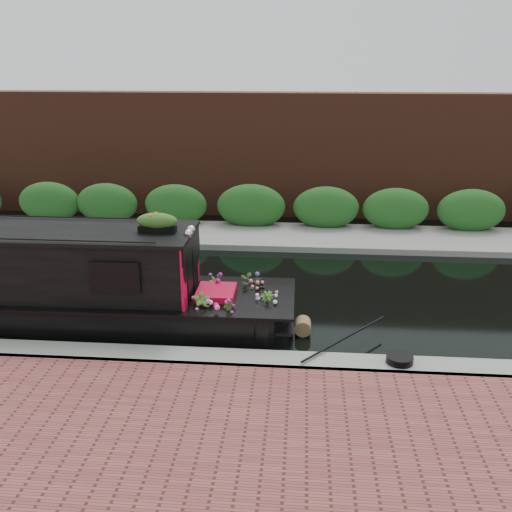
{
  "coord_description": "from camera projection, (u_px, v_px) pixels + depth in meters",
  "views": [
    {
      "loc": [
        1.53,
        -11.79,
        5.04
      ],
      "look_at": [
        0.59,
        -0.6,
        1.13
      ],
      "focal_mm": 40.0,
      "sensor_mm": 36.0,
      "label": 1
    }
  ],
  "objects": [
    {
      "name": "near_bank_coping",
      "position": [
        209.0,
        369.0,
        9.76
      ],
      "size": [
        40.0,
        0.6,
        0.5
      ],
      "primitive_type": "cube",
      "color": "gray",
      "rests_on": "ground"
    },
    {
      "name": "far_hedge",
      "position": [
        253.0,
        230.0,
        17.67
      ],
      "size": [
        40.0,
        1.1,
        2.8
      ],
      "primitive_type": "cube",
      "color": "#20571D",
      "rests_on": "ground"
    },
    {
      "name": "rope_fender",
      "position": [
        303.0,
        326.0,
        10.97
      ],
      "size": [
        0.31,
        0.36,
        0.31
      ],
      "primitive_type": "cylinder",
      "rotation": [
        1.57,
        0.0,
        0.0
      ],
      "color": "olive",
      "rests_on": "ground"
    },
    {
      "name": "coiled_mooring_rope",
      "position": [
        400.0,
        359.0,
        9.46
      ],
      "size": [
        0.45,
        0.45,
        0.12
      ],
      "primitive_type": "cylinder",
      "color": "black",
      "rests_on": "near_bank_coping"
    },
    {
      "name": "ground",
      "position": [
        232.0,
        294.0,
        12.87
      ],
      "size": [
        80.0,
        80.0,
        0.0
      ],
      "primitive_type": "plane",
      "color": "black",
      "rests_on": "ground"
    },
    {
      "name": "far_bank_path",
      "position": [
        250.0,
        238.0,
        16.82
      ],
      "size": [
        40.0,
        2.4,
        0.34
      ],
      "primitive_type": "cube",
      "color": "gray",
      "rests_on": "ground"
    },
    {
      "name": "far_brick_wall",
      "position": [
        258.0,
        212.0,
        19.65
      ],
      "size": [
        40.0,
        1.0,
        8.0
      ],
      "primitive_type": "cube",
      "color": "#532A1C",
      "rests_on": "ground"
    },
    {
      "name": "narrowboat",
      "position": [
        5.0,
        287.0,
        11.24
      ],
      "size": [
        10.9,
        2.0,
        2.55
      ],
      "rotation": [
        0.0,
        0.0,
        0.01
      ],
      "color": "black",
      "rests_on": "ground"
    }
  ]
}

